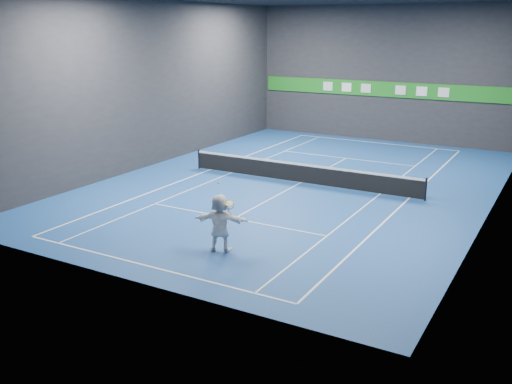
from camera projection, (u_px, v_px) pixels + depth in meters
The scene contains 19 objects.
ground at pixel (300, 183), 28.69m from camera, with size 26.00×26.00×0.00m, color navy.
wall_back at pixel (384, 74), 38.29m from camera, with size 18.00×0.10×9.00m, color #252528.
wall_front at pixel (113, 136), 16.57m from camera, with size 18.00×0.10×9.00m, color #252528.
wall_left at pixel (156, 84), 31.69m from camera, with size 0.10×26.00×9.00m, color #252528.
wall_right at pixel (503, 105), 23.17m from camera, with size 0.10×26.00×9.00m, color #252528.
baseline_near at pixel (146, 266), 18.75m from camera, with size 10.98×0.08×0.01m, color white.
baseline_far at pixel (375, 143), 38.62m from camera, with size 10.98×0.08×0.01m, color white.
sideline_doubles_left at pixel (210, 170), 31.28m from camera, with size 0.08×23.78×0.01m, color white.
sideline_doubles_right at pixel (409, 198), 26.09m from camera, with size 0.08×23.78×0.01m, color white.
sideline_singles_left at pixel (231, 173), 30.63m from camera, with size 0.06×23.78×0.01m, color white.
sideline_singles_right at pixel (380, 194), 26.74m from camera, with size 0.06×23.78×0.01m, color white.
service_line_near at pixel (234, 219), 23.34m from camera, with size 8.23×0.06×0.01m, color white.
service_line_far at pixel (346, 158), 34.03m from camera, with size 8.23×0.06×0.01m, color white.
center_service_line at pixel (300, 183), 28.69m from camera, with size 0.06×12.80×0.01m, color white.
player at pixel (220, 223), 19.74m from camera, with size 1.91×0.61×2.06m, color white.
tennis_ball at pixel (218, 183), 19.46m from camera, with size 0.07×0.07×0.07m, color #CCE225.
tennis_net at pixel (301, 172), 28.54m from camera, with size 12.50×0.10×1.07m.
sponsor_banner at pixel (383, 89), 38.52m from camera, with size 17.64×0.11×1.00m.
tennis_racket at pixel (230, 207), 19.42m from camera, with size 0.42×0.35×0.49m.
Camera 1 is at (11.68, -25.19, 7.57)m, focal length 40.00 mm.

